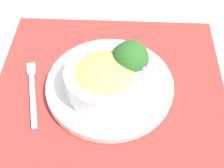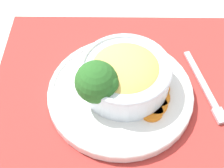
% 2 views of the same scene
% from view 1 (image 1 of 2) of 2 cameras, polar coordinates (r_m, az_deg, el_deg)
% --- Properties ---
extents(ground_plane, '(4.00, 4.00, 0.00)m').
position_cam_1_polar(ground_plane, '(0.70, -0.46, -0.90)').
color(ground_plane, beige).
extents(placemat, '(0.54, 0.50, 0.00)m').
position_cam_1_polar(placemat, '(0.70, -0.46, -0.80)').
color(placemat, '#B2332D').
rests_on(placemat, ground_plane).
extents(plate, '(0.28, 0.28, 0.02)m').
position_cam_1_polar(plate, '(0.69, -0.47, -0.10)').
color(plate, white).
rests_on(plate, placemat).
extents(bowl, '(0.17, 0.17, 0.07)m').
position_cam_1_polar(bowl, '(0.65, -1.30, 1.18)').
color(bowl, silver).
rests_on(bowl, plate).
extents(broccoli_floret, '(0.08, 0.08, 0.10)m').
position_cam_1_polar(broccoli_floret, '(0.66, 3.32, 4.66)').
color(broccoli_floret, '#759E51').
rests_on(broccoli_floret, plate).
extents(carrot_slice_near, '(0.04, 0.04, 0.01)m').
position_cam_1_polar(carrot_slice_near, '(0.72, -4.76, 3.41)').
color(carrot_slice_near, orange).
rests_on(carrot_slice_near, plate).
extents(carrot_slice_middle, '(0.04, 0.04, 0.01)m').
position_cam_1_polar(carrot_slice_middle, '(0.71, -5.66, 2.58)').
color(carrot_slice_middle, orange).
rests_on(carrot_slice_middle, plate).
extents(carrot_slice_far, '(0.04, 0.04, 0.01)m').
position_cam_1_polar(carrot_slice_far, '(0.70, -6.30, 1.60)').
color(carrot_slice_far, orange).
rests_on(carrot_slice_far, plate).
extents(carrot_slice_extra, '(0.04, 0.04, 0.01)m').
position_cam_1_polar(carrot_slice_extra, '(0.69, -6.63, 0.51)').
color(carrot_slice_extra, orange).
rests_on(carrot_slice_extra, plate).
extents(fork, '(0.05, 0.18, 0.01)m').
position_cam_1_polar(fork, '(0.72, -14.41, -0.54)').
color(fork, '#B7B7BC').
rests_on(fork, placemat).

